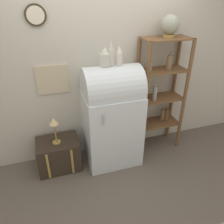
# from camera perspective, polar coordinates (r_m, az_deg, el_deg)

# --- Properties ---
(ground_plane) EXTENTS (12.00, 12.00, 0.00)m
(ground_plane) POSITION_cam_1_polar(r_m,az_deg,el_deg) (3.23, 1.35, -14.38)
(ground_plane) COLOR #60564C
(wall_back) EXTENTS (7.00, 0.09, 2.70)m
(wall_back) POSITION_cam_1_polar(r_m,az_deg,el_deg) (3.04, -2.05, 12.25)
(wall_back) COLOR beige
(wall_back) RESTS_ON ground_plane
(refrigerator) EXTENTS (0.75, 0.63, 1.43)m
(refrigerator) POSITION_cam_1_polar(r_m,az_deg,el_deg) (2.99, -0.04, -0.88)
(refrigerator) COLOR silver
(refrigerator) RESTS_ON ground_plane
(suitcase_trunk) EXTENTS (0.57, 0.44, 0.43)m
(suitcase_trunk) POSITION_cam_1_polar(r_m,az_deg,el_deg) (3.21, -13.71, -10.59)
(suitcase_trunk) COLOR #33281E
(suitcase_trunk) RESTS_ON ground_plane
(shelf_unit) EXTENTS (0.68, 0.36, 1.70)m
(shelf_unit) POSITION_cam_1_polar(r_m,az_deg,el_deg) (3.28, 12.71, 5.35)
(shelf_unit) COLOR brown
(shelf_unit) RESTS_ON ground_plane
(globe) EXTENTS (0.24, 0.24, 0.28)m
(globe) POSITION_cam_1_polar(r_m,az_deg,el_deg) (3.07, 14.94, 21.11)
(globe) COLOR #AD8942
(globe) RESTS_ON shelf_unit
(vase_left) EXTENTS (0.12, 0.12, 0.23)m
(vase_left) POSITION_cam_1_polar(r_m,az_deg,el_deg) (2.67, -1.88, 14.10)
(vase_left) COLOR beige
(vase_left) RESTS_ON refrigerator
(vase_center) EXTENTS (0.07, 0.07, 0.30)m
(vase_center) POSITION_cam_1_polar(r_m,az_deg,el_deg) (2.69, -0.26, 14.86)
(vase_center) COLOR beige
(vase_center) RESTS_ON refrigerator
(vase_right) EXTENTS (0.08, 0.08, 0.24)m
(vase_right) POSITION_cam_1_polar(r_m,az_deg,el_deg) (2.71, 1.89, 14.38)
(vase_right) COLOR silver
(vase_right) RESTS_ON refrigerator
(desk_lamp) EXTENTS (0.12, 0.12, 0.38)m
(desk_lamp) POSITION_cam_1_polar(r_m,az_deg,el_deg) (2.90, -14.90, -3.11)
(desk_lamp) COLOR #AD8942
(desk_lamp) RESTS_ON suitcase_trunk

